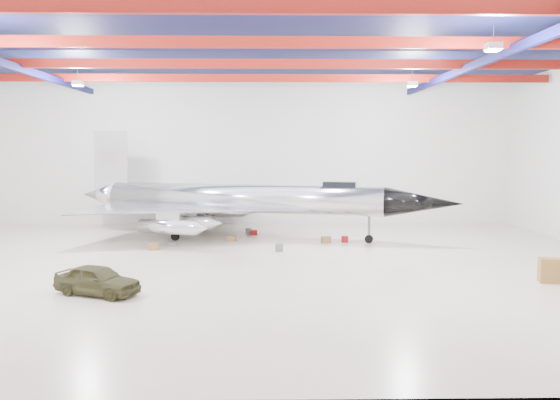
{
  "coord_description": "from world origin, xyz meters",
  "views": [
    {
      "loc": [
        1.48,
        -27.15,
        5.8
      ],
      "look_at": [
        1.98,
        2.0,
        3.06
      ],
      "focal_mm": 35.0,
      "sensor_mm": 36.0,
      "label": 1
    }
  ],
  "objects": [
    {
      "name": "floor",
      "position": [
        0.0,
        0.0,
        0.0
      ],
      "size": [
        40.0,
        40.0,
        0.0
      ],
      "primitive_type": "plane",
      "color": "beige",
      "rests_on": "ground"
    },
    {
      "name": "wall_back",
      "position": [
        0.0,
        15.0,
        5.5
      ],
      "size": [
        40.0,
        0.0,
        40.0
      ],
      "primitive_type": "plane",
      "rotation": [
        1.57,
        0.0,
        0.0
      ],
      "color": "silver",
      "rests_on": "floor"
    },
    {
      "name": "ceiling",
      "position": [
        0.0,
        0.0,
        11.0
      ],
      "size": [
        40.0,
        40.0,
        0.0
      ],
      "primitive_type": "plane",
      "rotation": [
        3.14,
        0.0,
        0.0
      ],
      "color": "#0A0F38",
      "rests_on": "wall_back"
    },
    {
      "name": "ceiling_structure",
      "position": [
        0.0,
        0.0,
        10.32
      ],
      "size": [
        39.5,
        29.5,
        1.08
      ],
      "color": "maroon",
      "rests_on": "ceiling"
    },
    {
      "name": "jet_aircraft",
      "position": [
        -0.46,
        8.37,
        2.31
      ],
      "size": [
        25.24,
        18.3,
        7.04
      ],
      "rotation": [
        0.0,
        0.0,
        -0.29
      ],
      "color": "silver",
      "rests_on": "floor"
    },
    {
      "name": "jeep",
      "position": [
        -5.43,
        -5.73,
        0.6
      ],
      "size": [
        3.82,
        2.65,
        1.21
      ],
      "primitive_type": "imported",
      "rotation": [
        0.0,
        0.0,
        1.19
      ],
      "color": "#3A371D",
      "rests_on": "floor"
    },
    {
      "name": "desk",
      "position": [
        13.75,
        -4.11,
        0.54
      ],
      "size": [
        1.27,
        0.81,
        1.07
      ],
      "primitive_type": "cube",
      "rotation": [
        0.0,
        0.0,
        -0.21
      ],
      "color": "brown",
      "rests_on": "floor"
    },
    {
      "name": "crate_ply",
      "position": [
        -5.3,
        4.02,
        0.2
      ],
      "size": [
        0.66,
        0.57,
        0.41
      ],
      "primitive_type": "cube",
      "rotation": [
        0.0,
        0.0,
        0.18
      ],
      "color": "olive",
      "rests_on": "floor"
    },
    {
      "name": "toolbox_red",
      "position": [
        0.33,
        9.38,
        0.17
      ],
      "size": [
        0.48,
        0.39,
        0.34
      ],
      "primitive_type": "cube",
      "rotation": [
        0.0,
        0.0,
        -0.0
      ],
      "color": "maroon",
      "rests_on": "floor"
    },
    {
      "name": "engine_drum",
      "position": [
        1.96,
        3.42,
        0.21
      ],
      "size": [
        0.56,
        0.56,
        0.42
      ],
      "primitive_type": "cylinder",
      "rotation": [
        0.0,
        0.0,
        -0.24
      ],
      "color": "#59595B",
      "rests_on": "floor"
    },
    {
      "name": "parts_bin",
      "position": [
        4.91,
        6.21,
        0.19
      ],
      "size": [
        0.62,
        0.54,
        0.38
      ],
      "primitive_type": "cube",
      "rotation": [
        0.0,
        0.0,
        0.23
      ],
      "color": "olive",
      "rests_on": "floor"
    },
    {
      "name": "crate_small",
      "position": [
        -4.39,
        5.19,
        0.13
      ],
      "size": [
        0.43,
        0.38,
        0.26
      ],
      "primitive_type": "cube",
      "rotation": [
        0.0,
        0.0,
        0.26
      ],
      "color": "#59595B",
      "rests_on": "floor"
    },
    {
      "name": "tool_chest",
      "position": [
        6.1,
        6.39,
        0.19
      ],
      "size": [
        0.52,
        0.52,
        0.39
      ],
      "primitive_type": "cylinder",
      "rotation": [
        0.0,
        0.0,
        -0.24
      ],
      "color": "maroon",
      "rests_on": "floor"
    },
    {
      "name": "oil_barrel",
      "position": [
        -0.97,
        6.78,
        0.18
      ],
      "size": [
        0.59,
        0.51,
        0.35
      ],
      "primitive_type": "cube",
      "rotation": [
        0.0,
        0.0,
        -0.24
      ],
      "color": "olive",
      "rests_on": "floor"
    },
    {
      "name": "spares_box",
      "position": [
        -0.06,
        10.0,
        0.19
      ],
      "size": [
        0.45,
        0.45,
        0.38
      ],
      "primitive_type": "cylinder",
      "rotation": [
        0.0,
        0.0,
        -0.06
      ],
      "color": "#59595B",
      "rests_on": "floor"
    }
  ]
}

